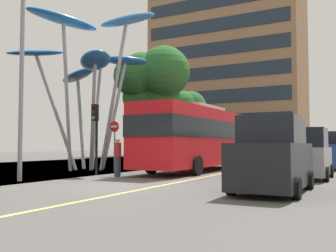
{
  "coord_description": "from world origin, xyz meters",
  "views": [
    {
      "loc": [
        7.93,
        -11.1,
        1.44
      ],
      "look_at": [
        -1.6,
        7.09,
        2.5
      ],
      "focal_mm": 40.35,
      "sensor_mm": 36.0,
      "label": 1
    }
  ],
  "objects_px": {
    "traffic_light_kerb_near": "(95,124)",
    "no_entry_sign": "(114,138)",
    "traffic_light_kerb_far": "(134,122)",
    "car_parked_near": "(273,157)",
    "car_side_street": "(326,152)",
    "traffic_light_island_mid": "(187,132)",
    "pedestrian": "(118,157)",
    "car_parked_mid": "(305,155)",
    "street_lamp": "(28,54)",
    "leaf_sculpture": "(91,57)",
    "car_parked_far": "(323,152)",
    "red_bus": "(198,135)"
  },
  "relations": [
    {
      "from": "traffic_light_kerb_far",
      "to": "car_side_street",
      "type": "relative_size",
      "value": 0.86
    },
    {
      "from": "traffic_light_kerb_near",
      "to": "traffic_light_kerb_far",
      "type": "bearing_deg",
      "value": 90.25
    },
    {
      "from": "traffic_light_kerb_near",
      "to": "car_parked_near",
      "type": "xyz_separation_m",
      "value": [
        9.03,
        -2.67,
        -1.41
      ]
    },
    {
      "from": "pedestrian",
      "to": "traffic_light_kerb_near",
      "type": "bearing_deg",
      "value": 174.25
    },
    {
      "from": "traffic_light_island_mid",
      "to": "car_side_street",
      "type": "height_order",
      "value": "traffic_light_island_mid"
    },
    {
      "from": "car_parked_far",
      "to": "car_side_street",
      "type": "relative_size",
      "value": 0.97
    },
    {
      "from": "car_parked_near",
      "to": "car_parked_mid",
      "type": "distance_m",
      "value": 5.52
    },
    {
      "from": "car_parked_mid",
      "to": "no_entry_sign",
      "type": "xyz_separation_m",
      "value": [
        -9.93,
        -0.3,
        0.83
      ]
    },
    {
      "from": "traffic_light_kerb_far",
      "to": "traffic_light_kerb_near",
      "type": "bearing_deg",
      "value": -89.75
    },
    {
      "from": "traffic_light_kerb_far",
      "to": "car_parked_near",
      "type": "relative_size",
      "value": 0.88
    },
    {
      "from": "car_side_street",
      "to": "pedestrian",
      "type": "height_order",
      "value": "car_side_street"
    },
    {
      "from": "red_bus",
      "to": "no_entry_sign",
      "type": "height_order",
      "value": "red_bus"
    },
    {
      "from": "red_bus",
      "to": "traffic_light_kerb_far",
      "type": "relative_size",
      "value": 2.89
    },
    {
      "from": "traffic_light_kerb_far",
      "to": "car_parked_far",
      "type": "height_order",
      "value": "traffic_light_kerb_far"
    },
    {
      "from": "no_entry_sign",
      "to": "leaf_sculpture",
      "type": "bearing_deg",
      "value": 163.3
    },
    {
      "from": "traffic_light_island_mid",
      "to": "car_parked_near",
      "type": "height_order",
      "value": "traffic_light_island_mid"
    },
    {
      "from": "traffic_light_kerb_near",
      "to": "traffic_light_island_mid",
      "type": "relative_size",
      "value": 1.03
    },
    {
      "from": "red_bus",
      "to": "car_parked_near",
      "type": "relative_size",
      "value": 2.54
    },
    {
      "from": "leaf_sculpture",
      "to": "no_entry_sign",
      "type": "xyz_separation_m",
      "value": [
        2.21,
        -0.66,
        -4.9
      ]
    },
    {
      "from": "leaf_sculpture",
      "to": "traffic_light_kerb_near",
      "type": "xyz_separation_m",
      "value": [
        2.91,
        -3.22,
        -4.26
      ]
    },
    {
      "from": "traffic_light_kerb_near",
      "to": "traffic_light_island_mid",
      "type": "distance_m",
      "value": 11.15
    },
    {
      "from": "pedestrian",
      "to": "car_parked_far",
      "type": "bearing_deg",
      "value": 52.9
    },
    {
      "from": "red_bus",
      "to": "car_side_street",
      "type": "relative_size",
      "value": 2.49
    },
    {
      "from": "traffic_light_island_mid",
      "to": "car_side_street",
      "type": "distance_m",
      "value": 10.76
    },
    {
      "from": "traffic_light_kerb_far",
      "to": "traffic_light_island_mid",
      "type": "bearing_deg",
      "value": 91.8
    },
    {
      "from": "traffic_light_kerb_near",
      "to": "car_side_street",
      "type": "bearing_deg",
      "value": 61.63
    },
    {
      "from": "car_parked_mid",
      "to": "no_entry_sign",
      "type": "height_order",
      "value": "no_entry_sign"
    },
    {
      "from": "car_side_street",
      "to": "pedestrian",
      "type": "distance_m",
      "value": 18.3
    },
    {
      "from": "traffic_light_kerb_near",
      "to": "street_lamp",
      "type": "distance_m",
      "value": 4.63
    },
    {
      "from": "car_parked_mid",
      "to": "car_side_street",
      "type": "xyz_separation_m",
      "value": [
        -0.29,
        13.69,
        -0.06
      ]
    },
    {
      "from": "car_parked_far",
      "to": "car_side_street",
      "type": "xyz_separation_m",
      "value": [
        -0.34,
        6.29,
        -0.1
      ]
    },
    {
      "from": "traffic_light_kerb_near",
      "to": "pedestrian",
      "type": "bearing_deg",
      "value": -5.75
    },
    {
      "from": "traffic_light_kerb_near",
      "to": "traffic_light_island_mid",
      "type": "height_order",
      "value": "traffic_light_kerb_near"
    },
    {
      "from": "traffic_light_island_mid",
      "to": "car_parked_near",
      "type": "xyz_separation_m",
      "value": [
        9.28,
        -13.81,
        -1.34
      ]
    },
    {
      "from": "traffic_light_island_mid",
      "to": "car_parked_far",
      "type": "xyz_separation_m",
      "value": [
        9.53,
        -0.9,
        -1.36
      ]
    },
    {
      "from": "car_parked_mid",
      "to": "car_parked_near",
      "type": "bearing_deg",
      "value": -92.06
    },
    {
      "from": "car_parked_near",
      "to": "car_parked_mid",
      "type": "height_order",
      "value": "car_parked_near"
    },
    {
      "from": "leaf_sculpture",
      "to": "traffic_light_kerb_far",
      "type": "relative_size",
      "value": 2.38
    },
    {
      "from": "car_side_street",
      "to": "leaf_sculpture",
      "type": "bearing_deg",
      "value": -131.63
    },
    {
      "from": "traffic_light_kerb_far",
      "to": "car_side_street",
      "type": "height_order",
      "value": "traffic_light_kerb_far"
    },
    {
      "from": "car_side_street",
      "to": "no_entry_sign",
      "type": "bearing_deg",
      "value": -124.55
    },
    {
      "from": "car_side_street",
      "to": "traffic_light_kerb_far",
      "type": "bearing_deg",
      "value": -124.47
    },
    {
      "from": "traffic_light_kerb_near",
      "to": "no_entry_sign",
      "type": "bearing_deg",
      "value": 105.33
    },
    {
      "from": "red_bus",
      "to": "car_parked_far",
      "type": "relative_size",
      "value": 2.55
    },
    {
      "from": "car_parked_mid",
      "to": "no_entry_sign",
      "type": "distance_m",
      "value": 9.97
    },
    {
      "from": "leaf_sculpture",
      "to": "traffic_light_kerb_near",
      "type": "bearing_deg",
      "value": -47.86
    },
    {
      "from": "car_parked_near",
      "to": "car_side_street",
      "type": "height_order",
      "value": "car_parked_near"
    },
    {
      "from": "red_bus",
      "to": "car_parked_far",
      "type": "xyz_separation_m",
      "value": [
        6.06,
        5.17,
        -0.94
      ]
    },
    {
      "from": "leaf_sculpture",
      "to": "traffic_light_kerb_near",
      "type": "height_order",
      "value": "leaf_sculpture"
    },
    {
      "from": "red_bus",
      "to": "car_parked_mid",
      "type": "height_order",
      "value": "red_bus"
    }
  ]
}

